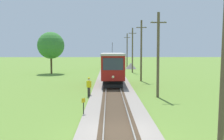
{
  "coord_description": "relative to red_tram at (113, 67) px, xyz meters",
  "views": [
    {
      "loc": [
        -0.47,
        -12.43,
        4.27
      ],
      "look_at": [
        -0.08,
        16.22,
        1.96
      ],
      "focal_mm": 41.08,
      "sensor_mm": 36.0,
      "label": 1
    }
  ],
  "objects": [
    {
      "name": "tree_left_near",
      "position": [
        -10.6,
        15.2,
        2.78
      ],
      "size": [
        4.71,
        4.71,
        7.33
      ],
      "color": "#4C3823",
      "rests_on": "ground"
    },
    {
      "name": "red_tram",
      "position": [
        0.0,
        0.0,
        0.0
      ],
      "size": [
        2.6,
        8.54,
        4.79
      ],
      "color": "maroon",
      "rests_on": "rail_right"
    },
    {
      "name": "gravel_pile",
      "position": [
        4.43,
        25.82,
        -1.54
      ],
      "size": [
        2.53,
        2.53,
        1.31
      ],
      "primitive_type": "cone",
      "color": "gray",
      "rests_on": "ground"
    },
    {
      "name": "utility_pole_distant",
      "position": [
        3.93,
        30.49,
        1.91
      ],
      "size": [
        1.4,
        0.27,
        8.02
      ],
      "color": "brown",
      "rests_on": "ground"
    },
    {
      "name": "utility_pole_mid",
      "position": [
        3.93,
        4.24,
        1.98
      ],
      "size": [
        1.4,
        0.33,
        8.16
      ],
      "color": "brown",
      "rests_on": "ground"
    },
    {
      "name": "trackside_signal_marker",
      "position": [
        -2.07,
        -14.11,
        -1.53
      ],
      "size": [
        0.21,
        0.21,
        1.18
      ],
      "color": "black",
      "rests_on": "ground"
    },
    {
      "name": "track_ballast",
      "position": [
        -0.0,
        -17.73,
        -2.1
      ],
      "size": [
        4.2,
        120.0,
        0.18
      ],
      "primitive_type": "cube",
      "color": "gray",
      "rests_on": "ground"
    },
    {
      "name": "utility_pole_near_tram",
      "position": [
        3.93,
        -7.49,
        1.67
      ],
      "size": [
        1.4,
        0.37,
        7.54
      ],
      "color": "brown",
      "rests_on": "ground"
    },
    {
      "name": "rail_right",
      "position": [
        0.72,
        -17.73,
        -1.94
      ],
      "size": [
        0.07,
        120.0,
        0.14
      ],
      "primitive_type": "cube",
      "color": "gray",
      "rests_on": "track_ballast"
    },
    {
      "name": "utility_pole_far",
      "position": [
        3.93,
        16.88,
        2.0
      ],
      "size": [
        1.4,
        0.45,
        8.2
      ],
      "color": "brown",
      "rests_on": "ground"
    },
    {
      "name": "rail_left",
      "position": [
        -0.72,
        -17.73,
        -1.94
      ],
      "size": [
        0.07,
        120.0,
        0.14
      ],
      "primitive_type": "cube",
      "color": "gray",
      "rests_on": "track_ballast"
    },
    {
      "name": "ground_plane",
      "position": [
        -0.0,
        -17.73,
        -2.19
      ],
      "size": [
        260.0,
        260.0,
        0.0
      ],
      "primitive_type": "plane",
      "color": "olive"
    },
    {
      "name": "freight_car",
      "position": [
        -0.0,
        25.18,
        -0.64
      ],
      "size": [
        2.4,
        5.2,
        2.31
      ],
      "color": "slate",
      "rests_on": "rail_right"
    },
    {
      "name": "sleeper_bed",
      "position": [
        -0.0,
        -17.73,
        -2.01
      ],
      "size": [
        2.04,
        120.0,
        0.01
      ],
      "primitive_type": "cube",
      "color": "#423323",
      "rests_on": "track_ballast"
    },
    {
      "name": "track_worker",
      "position": [
        -2.24,
        -7.31,
        -1.21
      ],
      "size": [
        0.44,
        0.43,
        1.78
      ],
      "rotation": [
        0.0,
        0.0,
        0.86
      ],
      "color": "#38332D",
      "rests_on": "ground"
    }
  ]
}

